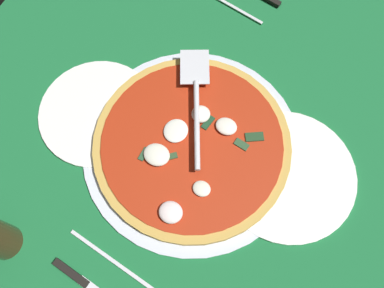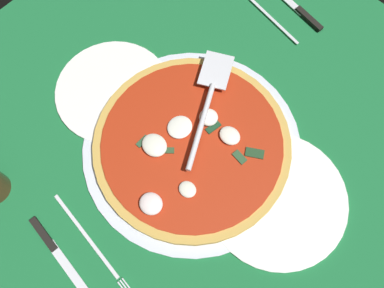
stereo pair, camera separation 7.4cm
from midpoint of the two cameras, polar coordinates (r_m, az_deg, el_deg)
The scene contains 9 objects.
ground_plane at distance 77.69cm, azimuth 3.05°, elevation 1.47°, with size 97.47×97.47×0.80cm, color #1A6634.
checker_pattern at distance 77.28cm, azimuth 3.06°, elevation 1.59°, with size 97.47×97.47×0.10cm.
pizza_pan at distance 75.49cm, azimuth 2.79°, elevation -0.76°, with size 39.97×39.97×0.88cm, color silver.
dinner_plate_left at distance 74.86cm, azimuth 14.49°, elevation -7.72°, with size 24.74×24.74×1.00cm, color white.
dinner_plate_right at distance 80.94cm, azimuth -8.30°, elevation 6.94°, with size 22.19×22.19×1.00cm, color white.
pizza at distance 74.22cm, azimuth 2.77°, elevation -0.46°, with size 35.82×35.82×3.07cm.
pizza_server at distance 74.94cm, azimuth 4.83°, elevation 5.34°, with size 14.26×23.25×1.00cm.
place_setting_near at distance 93.47cm, azimuth 14.60°, elevation 17.04°, with size 20.83×15.40×1.40cm.
place_setting_far at distance 73.03cm, azimuth -13.18°, elevation -14.21°, with size 22.28×13.79×1.40cm.
Camera 2 is at (-20.40, 22.53, 71.20)cm, focal length 38.58 mm.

